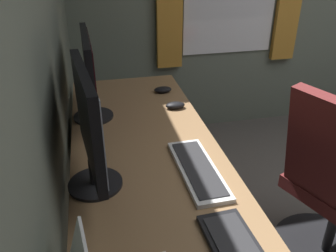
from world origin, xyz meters
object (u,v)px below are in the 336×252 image
object	(u,v)px
monitor_primary	(89,124)
monitor_secondary	(89,72)
keyboard_main	(198,169)
drawer_pedestal	(134,178)
mouse_main	(163,90)
office_chair	(334,195)
mouse_spare	(175,105)

from	to	relation	value
monitor_primary	monitor_secondary	size ratio (longest dim) A/B	0.89
keyboard_main	monitor_primary	bearing A→B (deg)	89.76
drawer_pedestal	mouse_main	distance (m)	0.54
drawer_pedestal	office_chair	size ratio (longest dim) A/B	0.72
keyboard_main	mouse_spare	world-z (taller)	mouse_spare
mouse_main	mouse_spare	xyz separation A→B (m)	(-0.23, -0.02, 0.00)
mouse_main	mouse_spare	size ratio (longest dim) A/B	1.00
drawer_pedestal	mouse_main	bearing A→B (deg)	-38.69
monitor_secondary	drawer_pedestal	bearing A→B (deg)	-103.17
mouse_spare	office_chair	distance (m)	0.90
drawer_pedestal	monitor_primary	world-z (taller)	monitor_primary
mouse_main	monitor_primary	bearing A→B (deg)	152.42
monitor_secondary	monitor_primary	bearing A→B (deg)	178.64
drawer_pedestal	mouse_spare	size ratio (longest dim) A/B	6.68
monitor_primary	mouse_spare	xyz separation A→B (m)	(0.58, -0.44, -0.24)
office_chair	monitor_primary	bearing A→B (deg)	91.76
monitor_secondary	keyboard_main	xyz separation A→B (m)	(-0.57, -0.38, -0.23)
monitor_primary	mouse_main	world-z (taller)	monitor_primary
monitor_primary	mouse_main	distance (m)	0.95
keyboard_main	office_chair	bearing A→B (deg)	-87.12
monitor_primary	keyboard_main	xyz separation A→B (m)	(-0.00, -0.39, -0.25)
monitor_secondary	mouse_main	size ratio (longest dim) A/B	5.01
monitor_primary	mouse_spare	distance (m)	0.77
drawer_pedestal	mouse_spare	bearing A→B (deg)	-77.29
monitor_primary	office_chair	bearing A→B (deg)	-88.24
drawer_pedestal	monitor_secondary	size ratio (longest dim) A/B	1.33
keyboard_main	mouse_main	world-z (taller)	mouse_main
drawer_pedestal	office_chair	bearing A→B (deg)	-118.71
mouse_main	office_chair	bearing A→B (deg)	-139.25
drawer_pedestal	office_chair	world-z (taller)	office_chair
drawer_pedestal	mouse_spare	xyz separation A→B (m)	(0.06, -0.25, 0.40)
mouse_main	mouse_spare	distance (m)	0.23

